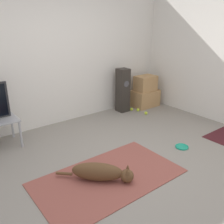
{
  "coord_description": "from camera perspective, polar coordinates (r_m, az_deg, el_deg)",
  "views": [
    {
      "loc": [
        -1.86,
        -2.14,
        1.89
      ],
      "look_at": [
        0.52,
        0.93,
        0.45
      ],
      "focal_mm": 40.0,
      "sensor_mm": 36.0,
      "label": 1
    }
  ],
  "objects": [
    {
      "name": "ground_plane",
      "position": [
        3.4,
        2.82,
        -13.4
      ],
      "size": [
        12.0,
        12.0,
        0.0
      ],
      "primitive_type": "plane",
      "color": "gray"
    },
    {
      "name": "wall_back",
      "position": [
        4.67,
        -14.24,
        12.19
      ],
      "size": [
        8.0,
        0.06,
        2.55
      ],
      "color": "silver",
      "rests_on": "ground_plane"
    },
    {
      "name": "area_rug",
      "position": [
        3.28,
        -0.78,
        -14.69
      ],
      "size": [
        1.85,
        1.05,
        0.01
      ],
      "color": "#934C42",
      "rests_on": "ground_plane"
    },
    {
      "name": "dog",
      "position": [
        3.17,
        -2.48,
        -13.58
      ],
      "size": [
        0.74,
        0.73,
        0.23
      ],
      "color": "brown",
      "rests_on": "area_rug"
    },
    {
      "name": "frisbee",
      "position": [
        4.11,
        15.68,
        -7.65
      ],
      "size": [
        0.2,
        0.2,
        0.03
      ],
      "color": "#199E7A",
      "rests_on": "ground_plane"
    },
    {
      "name": "cardboard_box_lower",
      "position": [
        5.81,
        7.51,
        3.16
      ],
      "size": [
        0.6,
        0.42,
        0.37
      ],
      "color": "tan",
      "rests_on": "ground_plane"
    },
    {
      "name": "cardboard_box_upper",
      "position": [
        5.7,
        7.66,
        6.51
      ],
      "size": [
        0.47,
        0.33,
        0.34
      ],
      "color": "tan",
      "rests_on": "cardboard_box_lower"
    },
    {
      "name": "floor_speaker",
      "position": [
        5.36,
        2.49,
        4.97
      ],
      "size": [
        0.23,
        0.24,
        0.93
      ],
      "color": "#2D2823",
      "rests_on": "ground_plane"
    },
    {
      "name": "tennis_ball_by_boxes",
      "position": [
        5.49,
        5.97,
        0.49
      ],
      "size": [
        0.07,
        0.07,
        0.07
      ],
      "color": "#C6E033",
      "rests_on": "ground_plane"
    },
    {
      "name": "tennis_ball_near_speaker",
      "position": [
        5.52,
        4.49,
        0.64
      ],
      "size": [
        0.07,
        0.07,
        0.07
      ],
      "color": "#C6E033",
      "rests_on": "ground_plane"
    },
    {
      "name": "tennis_ball_loose_on_carpet",
      "position": [
        5.32,
        7.78,
        -0.24
      ],
      "size": [
        0.07,
        0.07,
        0.07
      ],
      "color": "#C6E033",
      "rests_on": "ground_plane"
    }
  ]
}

